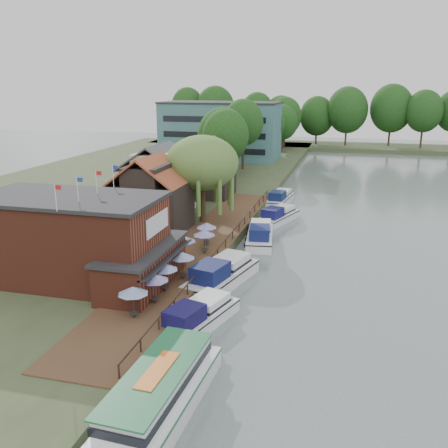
% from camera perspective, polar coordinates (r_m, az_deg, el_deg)
% --- Properties ---
extents(ground, '(260.00, 260.00, 0.00)m').
position_cam_1_polar(ground, '(40.90, 3.90, -9.12)').
color(ground, '#566464').
rests_on(ground, ground).
extents(land_bank, '(50.00, 140.00, 1.00)m').
position_cam_1_polar(land_bank, '(82.09, -12.23, 3.75)').
color(land_bank, '#384728').
rests_on(land_bank, ground).
extents(quay_deck, '(6.00, 50.00, 0.10)m').
position_cam_1_polar(quay_deck, '(51.37, -2.73, -2.53)').
color(quay_deck, '#47301E').
rests_on(quay_deck, land_bank).
extents(quay_rail, '(0.20, 49.00, 1.00)m').
position_cam_1_polar(quay_rail, '(50.98, 0.33, -2.12)').
color(quay_rail, black).
rests_on(quay_rail, land_bank).
extents(pub, '(20.00, 11.00, 7.30)m').
position_cam_1_polar(pub, '(42.98, -14.90, -1.73)').
color(pub, maroon).
rests_on(pub, land_bank).
extents(hotel_block, '(25.40, 12.40, 12.30)m').
position_cam_1_polar(hotel_block, '(110.73, -0.37, 10.65)').
color(hotel_block, '#38666B').
rests_on(hotel_block, land_bank).
extents(cottage_a, '(8.60, 7.60, 8.50)m').
position_cam_1_polar(cottage_a, '(56.25, -8.39, 3.39)').
color(cottage_a, black).
rests_on(cottage_a, land_bank).
extents(cottage_b, '(9.60, 8.60, 8.50)m').
position_cam_1_polar(cottage_b, '(66.43, -7.42, 5.34)').
color(cottage_b, beige).
rests_on(cottage_b, land_bank).
extents(cottage_c, '(7.60, 7.60, 8.50)m').
position_cam_1_polar(cottage_c, '(73.48, -1.87, 6.47)').
color(cottage_c, black).
rests_on(cottage_c, land_bank).
extents(willow, '(8.60, 8.60, 10.43)m').
position_cam_1_polar(willow, '(59.12, -2.50, 5.10)').
color(willow, '#476B2D').
rests_on(willow, land_bank).
extents(umbrella_0, '(2.21, 2.21, 2.38)m').
position_cam_1_polar(umbrella_0, '(36.26, -10.30, -8.79)').
color(umbrella_0, navy).
rests_on(umbrella_0, quay_deck).
extents(umbrella_1, '(2.26, 2.26, 2.38)m').
position_cam_1_polar(umbrella_1, '(38.29, -7.96, -7.30)').
color(umbrella_1, '#1D1A91').
rests_on(umbrella_1, quay_deck).
extents(umbrella_2, '(2.23, 2.23, 2.38)m').
position_cam_1_polar(umbrella_2, '(40.29, -6.82, -6.05)').
color(umbrella_2, '#1C3E9B').
rests_on(umbrella_2, quay_deck).
extents(umbrella_3, '(2.13, 2.13, 2.38)m').
position_cam_1_polar(umbrella_3, '(42.65, -4.74, -4.73)').
color(umbrella_3, navy).
rests_on(umbrella_3, quay_deck).
extents(umbrella_4, '(2.35, 2.35, 2.38)m').
position_cam_1_polar(umbrella_4, '(47.02, -4.64, -2.74)').
color(umbrella_4, navy).
rests_on(umbrella_4, quay_deck).
extents(umbrella_5, '(2.19, 2.19, 2.38)m').
position_cam_1_polar(umbrella_5, '(48.75, -2.27, -2.01)').
color(umbrella_5, '#1D1A93').
rests_on(umbrella_5, quay_deck).
extents(umbrella_6, '(2.12, 2.12, 2.38)m').
position_cam_1_polar(umbrella_6, '(51.21, -2.00, -1.12)').
color(umbrella_6, navy).
rests_on(umbrella_6, quay_deck).
extents(cruiser_0, '(5.40, 9.68, 2.21)m').
position_cam_1_polar(cruiser_0, '(36.91, -2.96, -10.10)').
color(cruiser_0, white).
rests_on(cruiser_0, ground).
extents(cruiser_1, '(5.83, 11.04, 2.58)m').
position_cam_1_polar(cruiser_1, '(44.05, -0.27, -5.38)').
color(cruiser_1, white).
rests_on(cruiser_1, ground).
extents(cruiser_2, '(4.53, 10.08, 2.35)m').
position_cam_1_polar(cruiser_2, '(55.66, 4.15, -0.96)').
color(cruiser_2, white).
rests_on(cruiser_2, ground).
extents(cruiser_3, '(5.52, 9.42, 2.14)m').
position_cam_1_polar(cruiser_3, '(64.18, 6.25, 1.18)').
color(cruiser_3, silver).
rests_on(cruiser_3, ground).
extents(cruiser_4, '(3.87, 9.30, 2.16)m').
position_cam_1_polar(cruiser_4, '(73.97, 6.44, 3.15)').
color(cruiser_4, white).
rests_on(cruiser_4, ground).
extents(tour_boat, '(4.17, 12.96, 2.79)m').
position_cam_1_polar(tour_boat, '(27.74, -8.06, -19.19)').
color(tour_boat, silver).
rests_on(tour_boat, ground).
extents(swan, '(0.44, 0.44, 0.44)m').
position_cam_1_polar(swan, '(30.79, -2.56, -17.75)').
color(swan, white).
rests_on(swan, ground).
extents(bank_tree_0, '(7.40, 7.40, 12.31)m').
position_cam_1_polar(bank_tree_0, '(81.07, 0.19, 8.73)').
color(bank_tree_0, '#143811').
rests_on(bank_tree_0, land_bank).
extents(bank_tree_1, '(8.97, 8.97, 12.16)m').
position_cam_1_polar(bank_tree_1, '(90.19, -0.16, 9.41)').
color(bank_tree_1, '#143811').
rests_on(bank_tree_1, land_bank).
extents(bank_tree_2, '(7.70, 7.70, 13.36)m').
position_cam_1_polar(bank_tree_2, '(96.66, 2.19, 10.19)').
color(bank_tree_2, '#143811').
rests_on(bank_tree_2, land_bank).
extents(bank_tree_3, '(6.92, 6.92, 11.31)m').
position_cam_1_polar(bank_tree_3, '(115.04, 5.25, 10.54)').
color(bank_tree_3, '#143811').
rests_on(bank_tree_3, land_bank).
extents(bank_tree_4, '(7.27, 7.27, 11.22)m').
position_cam_1_polar(bank_tree_4, '(122.42, 6.69, 10.80)').
color(bank_tree_4, '#143811').
rests_on(bank_tree_4, land_bank).
extents(bank_tree_5, '(8.50, 8.50, 12.84)m').
position_cam_1_polar(bank_tree_5, '(130.52, 6.94, 11.46)').
color(bank_tree_5, '#143811').
rests_on(bank_tree_5, land_bank).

